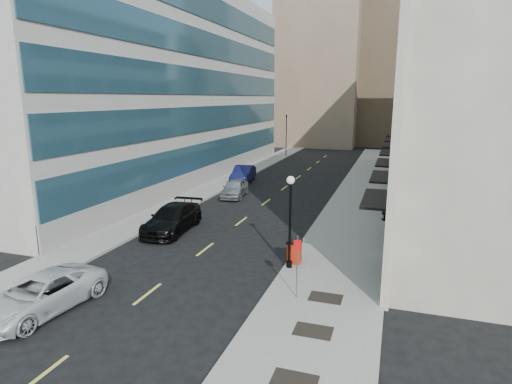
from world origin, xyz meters
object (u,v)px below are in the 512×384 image
Objects in this scene: car_silver_sedan at (235,188)px; trash_bin at (294,251)px; car_white_van at (40,294)px; traffic_signal at (286,117)px; car_black_pickup at (172,219)px; car_blue_sedan at (243,174)px; urn_planter at (385,214)px; sign_post at (297,259)px; lamppost at (290,213)px.

car_silver_sedan is 3.76× the size of trash_bin.
traffic_signal is at bearing 99.19° from car_white_van.
car_black_pickup is 1.14× the size of car_blue_sedan.
car_blue_sedan reaches higher than urn_planter.
car_silver_sedan is 1.65× the size of sign_post.
car_black_pickup is at bearing 97.83° from car_white_van.
trash_bin is at bearing 49.41° from car_white_van.
car_white_van is 28.23m from car_blue_sedan.
sign_post reaches higher than car_blue_sedan.
sign_post is (11.16, -24.01, 1.05)m from car_blue_sedan.
car_blue_sedan is at bearing 115.75° from lamppost.
trash_bin is at bearing -23.89° from car_black_pickup.
car_blue_sedan is at bearing 99.65° from car_white_van.
car_black_pickup is 4.81× the size of trash_bin.
trash_bin is 0.25× the size of lamppost.
traffic_signal is 34.95m from urn_planter.
trash_bin is at bearing -113.60° from urn_planter.
trash_bin reaches higher than urn_planter.
car_silver_sedan is 16.86m from lamppost.
urn_planter is at bearing -43.65° from car_blue_sedan.
sign_post is at bearing -69.21° from car_silver_sedan.
car_white_van is 11.22m from car_black_pickup.
car_black_pickup is 17.02m from car_blue_sedan.
car_silver_sedan is (0.27, 10.51, -0.07)m from car_black_pickup.
trash_bin is (10.90, -40.71, -4.92)m from traffic_signal.
car_white_van is 1.97× the size of sign_post.
traffic_signal is 49.02m from car_white_van.
car_white_van is at bearing -94.14° from car_blue_sedan.
traffic_signal is at bearing 84.75° from car_blue_sedan.
car_black_pickup is (-0.26, 11.21, 0.09)m from car_white_van.
traffic_signal is 27.54m from car_silver_sedan.
lamppost reaches higher than car_white_van.
urn_planter is at bearing 60.25° from sign_post.
trash_bin is at bearing 81.62° from lamppost.
car_white_van is at bearing -139.08° from trash_bin.
sign_post is at bearing -70.76° from lamppost.
car_blue_sedan is 17.84m from urn_planter.
lamppost reaches higher than urn_planter.
car_black_pickup reaches higher than car_blue_sedan.
traffic_signal is 42.43m from trash_bin.
sign_post is 13.88m from urn_planter.
car_blue_sedan is 22.60m from trash_bin.
car_white_van is at bearing -139.27° from lamppost.
car_silver_sedan is 0.95× the size of lamppost.
car_blue_sedan is at bearing 114.73° from trash_bin.
car_blue_sedan is at bearing 143.65° from urn_planter.
lamppost is at bearing -112.68° from urn_planter.
traffic_signal is 37.88m from car_black_pickup.
lamppost is (-0.10, -0.68, 2.15)m from trash_bin.
traffic_signal is at bearing 88.60° from sign_post.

